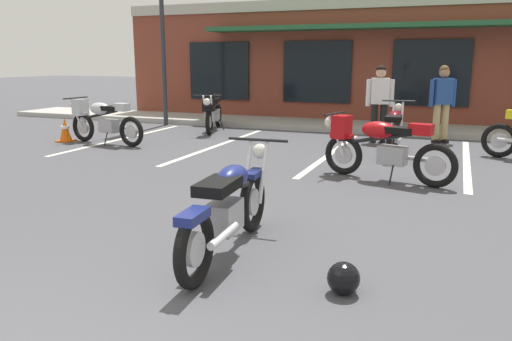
# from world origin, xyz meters

# --- Properties ---
(ground_plane) EXTENTS (80.00, 80.00, 0.00)m
(ground_plane) POSITION_xyz_m (0.00, 3.77, 0.00)
(ground_plane) COLOR #47474C
(sidewalk_kerb) EXTENTS (22.00, 1.80, 0.14)m
(sidewalk_kerb) POSITION_xyz_m (0.00, 11.66, 0.07)
(sidewalk_kerb) COLOR #A8A59E
(sidewalk_kerb) RESTS_ON ground_plane
(brick_storefront_building) EXTENTS (15.20, 6.20, 3.43)m
(brick_storefront_building) POSITION_xyz_m (0.00, 15.13, 1.72)
(brick_storefront_building) COLOR brown
(brick_storefront_building) RESTS_ON ground_plane
(painted_stall_lines) EXTENTS (9.95, 4.80, 0.01)m
(painted_stall_lines) POSITION_xyz_m (-0.00, 8.06, 0.00)
(painted_stall_lines) COLOR silver
(painted_stall_lines) RESTS_ON ground_plane
(motorcycle_foreground_classic) EXTENTS (0.66, 2.11, 0.98)m
(motorcycle_foreground_classic) POSITION_xyz_m (0.32, 2.51, 0.46)
(motorcycle_foreground_classic) COLOR black
(motorcycle_foreground_classic) RESTS_ON ground_plane
(motorcycle_red_sportbike) EXTENTS (0.66, 2.11, 0.98)m
(motorcycle_red_sportbike) POSITION_xyz_m (1.13, 8.36, 0.46)
(motorcycle_red_sportbike) COLOR black
(motorcycle_red_sportbike) RESTS_ON ground_plane
(motorcycle_blue_standard) EXTENTS (2.10, 0.73, 0.98)m
(motorcycle_blue_standard) POSITION_xyz_m (-4.88, 7.31, 0.53)
(motorcycle_blue_standard) COLOR black
(motorcycle_blue_standard) RESTS_ON ground_plane
(motorcycle_orange_scrambler) EXTENTS (2.07, 0.86, 0.98)m
(motorcycle_orange_scrambler) POSITION_xyz_m (1.19, 6.11, 0.53)
(motorcycle_orange_scrambler) COLOR black
(motorcycle_orange_scrambler) RESTS_ON ground_plane
(motorcycle_cream_vintage) EXTENTS (0.97, 2.05, 0.98)m
(motorcycle_cream_vintage) POSITION_xyz_m (-3.51, 9.91, 0.53)
(motorcycle_cream_vintage) COLOR black
(motorcycle_cream_vintage) RESTS_ON ground_plane
(person_in_black_shirt) EXTENTS (0.57, 0.40, 1.68)m
(person_in_black_shirt) POSITION_xyz_m (1.91, 10.17, 0.95)
(person_in_black_shirt) COLOR black
(person_in_black_shirt) RESTS_ON ground_plane
(person_in_shorts_foreground) EXTENTS (0.61, 0.34, 1.68)m
(person_in_shorts_foreground) POSITION_xyz_m (0.63, 9.76, 0.95)
(person_in_shorts_foreground) COLOR black
(person_in_shorts_foreground) RESTS_ON ground_plane
(helmet_on_pavement) EXTENTS (0.26, 0.26, 0.26)m
(helmet_on_pavement) POSITION_xyz_m (1.50, 2.09, 0.13)
(helmet_on_pavement) COLOR black
(helmet_on_pavement) RESTS_ON ground_plane
(traffic_cone) EXTENTS (0.34, 0.34, 0.53)m
(traffic_cone) POSITION_xyz_m (-5.86, 7.24, 0.26)
(traffic_cone) COLOR orange
(traffic_cone) RESTS_ON ground_plane
(parking_lot_lamp_post) EXTENTS (0.24, 0.76, 4.96)m
(parking_lot_lamp_post) POSITION_xyz_m (-5.30, 10.45, 3.21)
(parking_lot_lamp_post) COLOR #2D2D33
(parking_lot_lamp_post) RESTS_ON ground_plane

